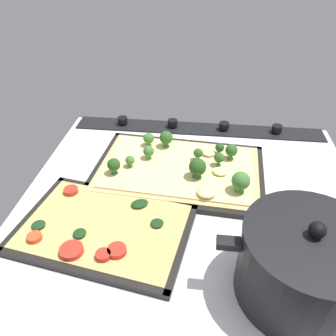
{
  "coord_description": "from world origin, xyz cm",
  "views": [
    {
      "loc": [
        -0.66,
        52.2,
        47.16
      ],
      "look_at": [
        5.52,
        -3.13,
        6.38
      ],
      "focal_mm": 35.12,
      "sensor_mm": 36.0,
      "label": 1
    }
  ],
  "objects_px": {
    "baking_tray_back": "(105,229)",
    "veggie_pizza_back": "(102,227)",
    "broccoli_pizza": "(182,167)",
    "baking_tray_front": "(179,171)",
    "cooking_pot": "(304,265)"
  },
  "relations": [
    {
      "from": "baking_tray_back",
      "to": "veggie_pizza_back",
      "type": "bearing_deg",
      "value": 47.98
    },
    {
      "from": "broccoli_pizza",
      "to": "veggie_pizza_back",
      "type": "xyz_separation_m",
      "value": [
        0.14,
        0.2,
        -0.01
      ]
    },
    {
      "from": "baking_tray_front",
      "to": "baking_tray_back",
      "type": "bearing_deg",
      "value": 57.87
    },
    {
      "from": "baking_tray_front",
      "to": "broccoli_pizza",
      "type": "distance_m",
      "value": 0.02
    },
    {
      "from": "broccoli_pizza",
      "to": "baking_tray_back",
      "type": "height_order",
      "value": "broccoli_pizza"
    },
    {
      "from": "broccoli_pizza",
      "to": "veggie_pizza_back",
      "type": "distance_m",
      "value": 0.24
    },
    {
      "from": "baking_tray_back",
      "to": "veggie_pizza_back",
      "type": "relative_size",
      "value": 1.08
    },
    {
      "from": "broccoli_pizza",
      "to": "baking_tray_back",
      "type": "distance_m",
      "value": 0.24
    },
    {
      "from": "baking_tray_front",
      "to": "cooking_pot",
      "type": "xyz_separation_m",
      "value": [
        -0.21,
        0.29,
        0.06
      ]
    },
    {
      "from": "veggie_pizza_back",
      "to": "cooking_pot",
      "type": "height_order",
      "value": "cooking_pot"
    },
    {
      "from": "baking_tray_back",
      "to": "baking_tray_front",
      "type": "bearing_deg",
      "value": -122.13
    },
    {
      "from": "baking_tray_front",
      "to": "baking_tray_back",
      "type": "relative_size",
      "value": 1.16
    },
    {
      "from": "veggie_pizza_back",
      "to": "cooking_pot",
      "type": "bearing_deg",
      "value": 165.17
    },
    {
      "from": "baking_tray_back",
      "to": "cooking_pot",
      "type": "bearing_deg",
      "value": 164.52
    },
    {
      "from": "baking_tray_front",
      "to": "baking_tray_back",
      "type": "xyz_separation_m",
      "value": [
        0.13,
        0.2,
        0.0
      ]
    }
  ]
}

